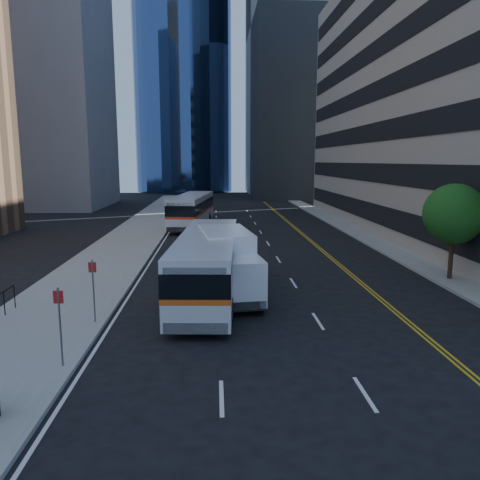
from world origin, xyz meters
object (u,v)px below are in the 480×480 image
Objects in this scene: street_tree at (454,214)px; box_truck at (229,263)px; bus_front at (208,263)px; bus_rear at (192,209)px.

street_tree is 0.77× the size of box_truck.
bus_front is (-13.00, -2.26, -2.00)m from street_tree.
box_truck is (0.99, 0.01, -0.01)m from bus_front.
box_truck is (-12.01, -2.25, -2.01)m from street_tree.
street_tree reaches higher than box_truck.
box_truck reaches higher than bus_front.
bus_rear reaches higher than box_truck.
bus_front is 0.96× the size of bus_rear.
bus_front is 0.99m from box_truck.
street_tree is 12.39m from box_truck.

